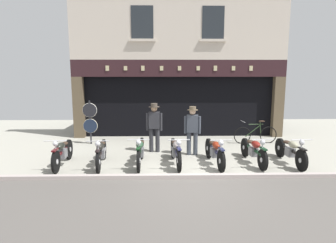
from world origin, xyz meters
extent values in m
cube|color=#A3A092|center=(0.00, 5.00, -0.04)|extent=(21.02, 10.00, 0.08)
cube|color=#AEA09B|center=(0.00, 0.08, 0.01)|extent=(21.02, 0.16, 0.18)
cube|color=black|center=(0.00, 7.30, 1.30)|extent=(8.29, 4.00, 2.60)
cube|color=brown|center=(-4.29, 5.18, 1.30)|extent=(0.44, 0.36, 2.60)
cube|color=brown|center=(4.29, 5.18, 1.30)|extent=(0.44, 0.36, 2.60)
cube|color=#23282D|center=(0.00, 5.55, 1.43)|extent=(7.93, 0.03, 2.18)
cube|color=black|center=(0.00, 5.12, 2.95)|extent=(9.02, 0.24, 0.70)
cube|color=#C6B789|center=(-2.99, 4.99, 2.95)|extent=(0.14, 0.03, 0.21)
cube|color=#C6B789|center=(-2.24, 4.99, 2.95)|extent=(0.14, 0.03, 0.17)
cube|color=#C6B789|center=(-1.52, 4.99, 2.95)|extent=(0.14, 0.03, 0.20)
cube|color=#C6B789|center=(-0.75, 4.99, 2.95)|extent=(0.14, 0.03, 0.19)
cube|color=#C6B789|center=(0.00, 4.99, 2.95)|extent=(0.14, 0.03, 0.18)
cube|color=#C6B789|center=(0.78, 4.99, 2.95)|extent=(0.14, 0.03, 0.18)
cube|color=#C6B789|center=(1.50, 4.99, 2.95)|extent=(0.14, 0.03, 0.21)
cube|color=#C6B789|center=(2.25, 4.99, 2.95)|extent=(0.14, 0.03, 0.18)
cube|color=#C6B789|center=(2.99, 4.99, 2.95)|extent=(0.14, 0.03, 0.21)
cube|color=beige|center=(0.00, 5.20, 4.78)|extent=(9.02, 0.40, 2.95)
cube|color=#23282D|center=(-1.52, 4.99, 4.78)|extent=(0.90, 0.02, 1.30)
cube|color=beige|center=(-1.52, 4.95, 4.08)|extent=(1.10, 0.12, 0.10)
cube|color=#23282D|center=(1.36, 4.99, 4.78)|extent=(0.90, 0.02, 1.30)
cube|color=beige|center=(1.36, 4.95, 4.08)|extent=(1.10, 0.12, 0.10)
cylinder|color=black|center=(-3.68, 0.56, 0.32)|extent=(0.10, 0.64, 0.64)
cylinder|color=silver|center=(-3.68, 0.56, 0.32)|extent=(0.11, 0.14, 0.14)
cylinder|color=black|center=(-3.74, 1.90, 0.32)|extent=(0.11, 0.64, 0.64)
cylinder|color=silver|center=(-3.74, 1.90, 0.32)|extent=(0.12, 0.14, 0.14)
cube|color=#4F1114|center=(-3.71, 1.23, 0.44)|extent=(0.12, 1.23, 0.07)
cube|color=slate|center=(-3.71, 1.23, 0.37)|extent=(0.21, 0.33, 0.26)
ellipsoid|color=black|center=(-3.71, 1.07, 0.64)|extent=(0.24, 0.47, 0.20)
ellipsoid|color=#38281E|center=(-3.72, 1.47, 0.62)|extent=(0.21, 0.31, 0.10)
cube|color=#4F1114|center=(-3.68, 0.56, 0.66)|extent=(0.12, 0.36, 0.04)
sphere|color=silver|center=(-3.69, 0.62, 0.82)|extent=(0.15, 0.15, 0.15)
cylinder|color=silver|center=(-3.69, 0.62, 0.90)|extent=(0.62, 0.05, 0.02)
cylinder|color=silver|center=(-3.69, 0.60, 0.61)|extent=(0.05, 0.29, 0.60)
cylinder|color=black|center=(-2.51, 0.52, 0.32)|extent=(0.12, 0.64, 0.63)
cylinder|color=silver|center=(-2.51, 0.52, 0.32)|extent=(0.11, 0.15, 0.14)
cylinder|color=black|center=(-2.62, 1.92, 0.32)|extent=(0.13, 0.64, 0.63)
cylinder|color=silver|center=(-2.62, 1.92, 0.32)|extent=(0.12, 0.15, 0.14)
cube|color=black|center=(-2.56, 1.22, 0.44)|extent=(0.18, 1.29, 0.07)
cube|color=slate|center=(-2.56, 1.22, 0.37)|extent=(0.23, 0.34, 0.26)
ellipsoid|color=#272622|center=(-2.55, 1.05, 0.64)|extent=(0.26, 0.48, 0.20)
ellipsoid|color=#38281E|center=(-2.59, 1.47, 0.62)|extent=(0.22, 0.32, 0.10)
cube|color=black|center=(-2.51, 0.52, 0.65)|extent=(0.13, 0.37, 0.04)
sphere|color=silver|center=(-2.51, 0.58, 0.82)|extent=(0.15, 0.15, 0.15)
cylinder|color=silver|center=(-2.51, 0.58, 0.90)|extent=(0.62, 0.07, 0.02)
cylinder|color=silver|center=(-2.51, 0.56, 0.61)|extent=(0.06, 0.27, 0.61)
cylinder|color=black|center=(-1.40, 0.58, 0.34)|extent=(0.07, 0.68, 0.68)
cylinder|color=silver|center=(-1.40, 0.58, 0.34)|extent=(0.10, 0.15, 0.15)
cylinder|color=black|center=(-1.40, 1.94, 0.34)|extent=(0.08, 0.68, 0.68)
cylinder|color=silver|center=(-1.40, 1.94, 0.34)|extent=(0.11, 0.15, 0.15)
cube|color=#163C1D|center=(-1.40, 1.26, 0.46)|extent=(0.07, 1.26, 0.07)
cube|color=slate|center=(-1.40, 1.26, 0.39)|extent=(0.20, 0.32, 0.26)
ellipsoid|color=#28462F|center=(-1.40, 1.10, 0.66)|extent=(0.22, 0.46, 0.20)
ellipsoid|color=#38281E|center=(-1.40, 1.51, 0.64)|extent=(0.20, 0.30, 0.10)
cube|color=#163C1D|center=(-1.40, 0.58, 0.70)|extent=(0.10, 0.36, 0.04)
sphere|color=silver|center=(-1.40, 0.64, 0.84)|extent=(0.15, 0.15, 0.15)
cylinder|color=silver|center=(-1.40, 0.64, 0.92)|extent=(0.62, 0.02, 0.02)
cylinder|color=silver|center=(-1.40, 0.62, 0.63)|extent=(0.04, 0.26, 0.61)
cylinder|color=black|center=(-0.28, 0.57, 0.33)|extent=(0.12, 0.66, 0.65)
cylinder|color=silver|center=(-0.28, 0.57, 0.33)|extent=(0.11, 0.15, 0.14)
cylinder|color=black|center=(-0.38, 1.95, 0.33)|extent=(0.13, 0.66, 0.65)
cylinder|color=silver|center=(-0.38, 1.95, 0.33)|extent=(0.12, 0.15, 0.14)
cube|color=#252751|center=(-0.33, 1.26, 0.45)|extent=(0.17, 1.27, 0.07)
cube|color=slate|center=(-0.33, 1.26, 0.38)|extent=(0.22, 0.33, 0.26)
ellipsoid|color=gray|center=(-0.32, 1.10, 0.65)|extent=(0.25, 0.48, 0.20)
ellipsoid|color=#38281E|center=(-0.35, 1.51, 0.63)|extent=(0.22, 0.31, 0.10)
cube|color=#252751|center=(-0.28, 0.57, 0.67)|extent=(0.13, 0.37, 0.04)
sphere|color=silver|center=(-0.28, 0.63, 0.83)|extent=(0.15, 0.15, 0.15)
cylinder|color=silver|center=(-0.28, 0.63, 0.91)|extent=(0.62, 0.07, 0.02)
cylinder|color=silver|center=(-0.28, 0.61, 0.62)|extent=(0.06, 0.29, 0.60)
cylinder|color=black|center=(0.91, 0.53, 0.32)|extent=(0.13, 0.64, 0.64)
cylinder|color=silver|center=(0.91, 0.53, 0.32)|extent=(0.11, 0.15, 0.14)
cylinder|color=black|center=(0.78, 1.93, 0.32)|extent=(0.14, 0.65, 0.64)
cylinder|color=silver|center=(0.78, 1.93, 0.32)|extent=(0.12, 0.15, 0.14)
cube|color=#292E52|center=(0.84, 1.23, 0.44)|extent=(0.18, 1.29, 0.07)
cube|color=slate|center=(0.84, 1.23, 0.37)|extent=(0.23, 0.34, 0.26)
ellipsoid|color=maroon|center=(0.86, 1.07, 0.64)|extent=(0.26, 0.48, 0.20)
ellipsoid|color=#38281E|center=(0.82, 1.49, 0.62)|extent=(0.23, 0.32, 0.10)
cube|color=#292E52|center=(0.91, 0.53, 0.66)|extent=(0.13, 0.37, 0.04)
sphere|color=silver|center=(0.90, 0.59, 0.82)|extent=(0.15, 0.15, 0.15)
cylinder|color=silver|center=(0.90, 0.59, 0.90)|extent=(0.62, 0.08, 0.02)
cylinder|color=silver|center=(0.90, 0.57, 0.61)|extent=(0.06, 0.28, 0.61)
cylinder|color=black|center=(2.11, 0.64, 0.31)|extent=(0.11, 0.62, 0.62)
cylinder|color=silver|center=(2.11, 0.64, 0.31)|extent=(0.11, 0.14, 0.14)
cylinder|color=black|center=(2.01, 2.06, 0.31)|extent=(0.12, 0.62, 0.62)
cylinder|color=silver|center=(2.01, 2.06, 0.31)|extent=(0.12, 0.14, 0.14)
cube|color=#153720|center=(2.06, 1.35, 0.43)|extent=(0.16, 1.31, 0.07)
cube|color=slate|center=(2.06, 1.35, 0.36)|extent=(0.22, 0.33, 0.26)
ellipsoid|color=maroon|center=(2.07, 1.18, 0.63)|extent=(0.25, 0.47, 0.20)
ellipsoid|color=#38281E|center=(2.04, 1.61, 0.61)|extent=(0.22, 0.31, 0.10)
cube|color=#153720|center=(2.11, 0.64, 0.64)|extent=(0.12, 0.37, 0.04)
sphere|color=silver|center=(2.11, 0.70, 0.81)|extent=(0.15, 0.15, 0.15)
cylinder|color=silver|center=(2.11, 0.70, 0.89)|extent=(0.62, 0.07, 0.02)
cylinder|color=silver|center=(2.11, 0.68, 0.60)|extent=(0.05, 0.24, 0.62)
cylinder|color=black|center=(3.18, 0.55, 0.31)|extent=(0.08, 0.63, 0.63)
cylinder|color=silver|center=(3.18, 0.55, 0.31)|extent=(0.10, 0.14, 0.14)
cylinder|color=black|center=(3.15, 1.96, 0.31)|extent=(0.09, 0.63, 0.63)
cylinder|color=silver|center=(3.15, 1.96, 0.31)|extent=(0.11, 0.14, 0.14)
cube|color=black|center=(3.16, 1.26, 0.43)|extent=(0.10, 1.30, 0.07)
cube|color=slate|center=(3.16, 1.26, 0.36)|extent=(0.21, 0.32, 0.26)
ellipsoid|color=#A5A284|center=(3.17, 1.09, 0.63)|extent=(0.23, 0.46, 0.20)
ellipsoid|color=#38281E|center=(3.16, 1.51, 0.61)|extent=(0.21, 0.30, 0.10)
cube|color=black|center=(3.18, 0.55, 0.65)|extent=(0.11, 0.36, 0.04)
sphere|color=silver|center=(3.18, 0.61, 0.81)|extent=(0.15, 0.15, 0.15)
cylinder|color=silver|center=(3.18, 0.61, 0.89)|extent=(0.62, 0.04, 0.02)
cylinder|color=silver|center=(3.18, 0.59, 0.60)|extent=(0.04, 0.23, 0.62)
cylinder|color=#2D2D33|center=(-0.90, 2.72, 0.43)|extent=(0.15, 0.15, 0.85)
cylinder|color=#2D2D33|center=(-1.12, 2.73, 0.43)|extent=(0.15, 0.15, 0.85)
cube|color=#2D2D33|center=(-1.01, 2.73, 1.13)|extent=(0.39, 0.23, 0.58)
cube|color=silver|center=(-1.01, 2.84, 1.20)|extent=(0.14, 0.02, 0.33)
cube|color=#47234C|center=(-1.01, 2.85, 1.18)|extent=(0.05, 0.01, 0.30)
cylinder|color=#2D2D33|center=(-0.77, 2.72, 1.07)|extent=(0.09, 0.09, 0.61)
cylinder|color=#2D2D33|center=(-1.24, 2.73, 1.07)|extent=(0.09, 0.09, 0.61)
sphere|color=tan|center=(-1.01, 2.73, 1.54)|extent=(0.22, 0.22, 0.22)
cylinder|color=#4C4238|center=(-1.01, 2.73, 1.60)|extent=(0.37, 0.37, 0.01)
cylinder|color=#4C4238|center=(-1.01, 2.73, 1.66)|extent=(0.23, 0.23, 0.12)
cylinder|color=#3D424C|center=(0.39, 2.29, 0.40)|extent=(0.15, 0.15, 0.81)
cylinder|color=#3D424C|center=(0.17, 2.32, 0.40)|extent=(0.15, 0.15, 0.81)
cube|color=#3D424C|center=(0.28, 2.30, 1.08)|extent=(0.40, 0.26, 0.58)
cube|color=white|center=(0.29, 2.42, 1.15)|extent=(0.14, 0.04, 0.33)
cube|color=black|center=(0.29, 2.43, 1.14)|extent=(0.05, 0.02, 0.30)
cylinder|color=#3D424C|center=(0.51, 2.27, 1.03)|extent=(0.09, 0.09, 0.59)
cylinder|color=#3D424C|center=(0.04, 2.33, 1.03)|extent=(0.09, 0.09, 0.59)
sphere|color=beige|center=(0.28, 2.30, 1.48)|extent=(0.21, 0.21, 0.21)
cylinder|color=brown|center=(0.28, 2.30, 1.54)|extent=(0.35, 0.35, 0.01)
cylinder|color=brown|center=(0.28, 2.30, 1.60)|extent=(0.22, 0.22, 0.11)
cylinder|color=#232328|center=(-3.53, 3.96, 0.85)|extent=(0.06, 0.06, 1.71)
cylinder|color=black|center=(-3.53, 3.94, 1.33)|extent=(0.54, 0.03, 0.54)
torus|color=silver|center=(-3.53, 3.96, 1.33)|extent=(0.56, 0.04, 0.56)
cylinder|color=#192338|center=(-3.53, 3.94, 0.72)|extent=(0.54, 0.03, 0.54)
torus|color=beige|center=(-3.53, 3.96, 0.72)|extent=(0.56, 0.04, 0.56)
cube|color=beige|center=(1.51, 5.40, 1.64)|extent=(0.82, 0.02, 0.91)
cube|color=#1E3323|center=(1.51, 5.39, 1.99)|extent=(0.82, 0.01, 0.20)
torus|color=black|center=(2.42, 3.87, 0.32)|extent=(0.68, 0.07, 0.68)
torus|color=black|center=(3.48, 3.93, 0.32)|extent=(0.68, 0.07, 0.68)
cylinder|color=#23381E|center=(2.85, 3.90, 0.50)|extent=(0.61, 0.07, 0.48)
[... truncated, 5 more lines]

